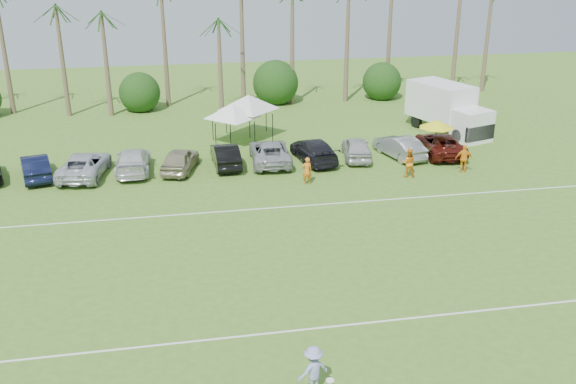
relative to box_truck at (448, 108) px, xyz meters
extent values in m
plane|color=#467122|center=(-17.34, -26.44, -1.95)|extent=(120.00, 120.00, 0.00)
cube|color=white|center=(-17.34, -24.44, -1.95)|extent=(80.00, 0.10, 0.01)
cube|color=white|center=(-17.34, -12.44, -1.95)|extent=(80.00, 0.10, 0.01)
cone|color=brown|center=(-34.34, 11.56, 2.55)|extent=(0.44, 0.44, 9.00)
cone|color=brown|center=(-29.34, 11.56, 3.05)|extent=(0.44, 0.44, 10.00)
cone|color=brown|center=(-25.34, 11.56, 3.55)|extent=(0.44, 0.44, 11.00)
cone|color=brown|center=(-21.34, 11.56, 2.05)|extent=(0.44, 0.44, 8.00)
cone|color=brown|center=(-17.34, 11.56, 2.55)|extent=(0.44, 0.44, 9.00)
cone|color=brown|center=(-13.34, 11.56, 3.05)|extent=(0.44, 0.44, 10.00)
cone|color=brown|center=(-9.34, 11.56, 3.55)|extent=(0.44, 0.44, 11.00)
cone|color=brown|center=(-4.34, 11.56, 2.05)|extent=(0.44, 0.44, 8.00)
cone|color=brown|center=(0.66, 11.56, 2.55)|extent=(0.44, 0.44, 9.00)
cone|color=brown|center=(5.66, 11.56, 3.05)|extent=(0.44, 0.44, 10.00)
cone|color=brown|center=(9.66, 11.56, 3.55)|extent=(0.44, 0.44, 11.00)
cylinder|color=brown|center=(-23.34, 12.56, -1.25)|extent=(0.30, 0.30, 1.40)
sphere|color=#14380F|center=(-23.34, 12.56, -0.15)|extent=(4.00, 4.00, 4.00)
cylinder|color=brown|center=(-11.34, 12.56, -1.25)|extent=(0.30, 0.30, 1.40)
sphere|color=#14380F|center=(-11.34, 12.56, -0.15)|extent=(4.00, 4.00, 4.00)
cylinder|color=brown|center=(-1.34, 12.56, -1.25)|extent=(0.30, 0.30, 1.40)
sphere|color=#14380F|center=(-1.34, 12.56, -0.15)|extent=(4.00, 4.00, 4.00)
imported|color=orange|center=(-12.97, -9.12, -1.10)|extent=(0.64, 0.44, 1.70)
imported|color=orange|center=(-6.48, -8.98, -1.03)|extent=(1.04, 0.90, 1.84)
imported|color=orange|center=(-2.72, -8.88, -1.04)|extent=(1.16, 0.83, 1.83)
cube|color=white|center=(-0.28, 0.84, 0.32)|extent=(4.24, 5.71, 2.77)
cube|color=white|center=(0.84, -2.52, -0.79)|extent=(3.05, 2.70, 2.32)
cube|color=black|center=(1.11, -3.30, -1.12)|extent=(2.52, 1.13, 1.11)
cube|color=#E5590C|center=(1.04, 1.29, -0.18)|extent=(0.58, 1.69, 1.00)
cylinder|color=black|center=(-0.28, -2.66, -1.46)|extent=(0.63, 1.05, 1.00)
cylinder|color=black|center=(1.82, -1.95, -1.46)|extent=(0.63, 1.05, 1.00)
cylinder|color=black|center=(-1.76, 1.75, -1.46)|extent=(0.63, 1.05, 1.00)
cylinder|color=black|center=(0.34, 2.45, -1.46)|extent=(0.63, 1.05, 1.00)
cylinder|color=black|center=(-17.84, -1.39, -0.97)|extent=(0.06, 0.06, 1.97)
cylinder|color=black|center=(-15.08, -1.39, -0.97)|extent=(0.06, 0.06, 1.97)
cylinder|color=black|center=(-17.84, 1.37, -0.97)|extent=(0.06, 0.06, 1.97)
cylinder|color=black|center=(-15.08, 1.37, -0.97)|extent=(0.06, 0.06, 1.97)
pyramid|color=white|center=(-16.46, -0.01, 1.00)|extent=(4.26, 4.26, 0.99)
cylinder|color=black|center=(-16.69, -0.24, -0.86)|extent=(0.06, 0.06, 2.19)
cylinder|color=black|center=(-13.61, -0.24, -0.86)|extent=(0.06, 0.06, 2.19)
cylinder|color=black|center=(-16.69, 2.83, -0.86)|extent=(0.06, 0.06, 2.19)
cylinder|color=black|center=(-13.61, 2.83, -0.86)|extent=(0.06, 0.06, 2.19)
pyramid|color=silver|center=(-15.15, 1.29, 1.32)|extent=(4.72, 4.72, 1.09)
cylinder|color=black|center=(-3.35, -5.68, -0.77)|extent=(0.05, 0.05, 2.36)
cone|color=yellow|center=(-3.35, -5.68, 0.41)|extent=(2.36, 2.36, 0.54)
imported|color=#9396D1|center=(-16.86, -28.01, -1.10)|extent=(1.25, 0.96, 1.71)
cylinder|color=white|center=(-16.35, -28.26, -1.39)|extent=(0.27, 0.27, 0.03)
imported|color=black|center=(-29.30, -4.95, -1.21)|extent=(2.64, 4.78, 1.49)
imported|color=silver|center=(-26.34, -5.18, -1.21)|extent=(3.29, 5.70, 1.49)
imported|color=silver|center=(-23.39, -4.84, -1.21)|extent=(2.18, 5.18, 1.49)
imported|color=gray|center=(-20.44, -5.24, -1.21)|extent=(2.90, 4.70, 1.49)
imported|color=black|center=(-17.49, -4.85, -1.21)|extent=(1.75, 4.59, 1.49)
imported|color=#A1A4A8|center=(-14.54, -4.74, -1.21)|extent=(2.78, 5.51, 1.49)
imported|color=black|center=(-11.58, -4.88, -1.21)|extent=(2.71, 5.37, 1.49)
imported|color=#B8B8B8|center=(-8.63, -4.92, -1.21)|extent=(2.48, 4.62, 1.49)
imported|color=gray|center=(-5.68, -5.15, -1.21)|extent=(2.60, 4.78, 1.49)
imported|color=#53140E|center=(-2.73, -5.12, -1.21)|extent=(2.95, 5.58, 1.49)
camera|label=1|loc=(-20.83, -44.72, 11.80)|focal=40.00mm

